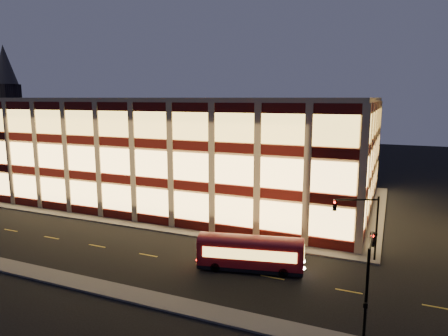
% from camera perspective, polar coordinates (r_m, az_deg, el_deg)
% --- Properties ---
extents(ground, '(200.00, 200.00, 0.00)m').
position_cam_1_polar(ground, '(45.51, -10.77, -8.74)').
color(ground, black).
rests_on(ground, ground).
extents(sidewalk_office_south, '(54.00, 2.00, 0.15)m').
position_cam_1_polar(sidewalk_office_south, '(47.92, -13.12, -7.77)').
color(sidewalk_office_south, '#514F4C').
rests_on(sidewalk_office_south, ground).
extents(sidewalk_office_east, '(2.00, 30.00, 0.15)m').
position_cam_1_polar(sidewalk_office_east, '(54.58, 20.96, -5.99)').
color(sidewalk_office_east, '#514F4C').
rests_on(sidewalk_office_east, ground).
extents(sidewalk_near, '(100.00, 2.00, 0.15)m').
position_cam_1_polar(sidewalk_near, '(36.22, -22.63, -14.26)').
color(sidewalk_near, '#514F4C').
rests_on(sidewalk_near, ground).
extents(office_building, '(50.45, 30.45, 14.50)m').
position_cam_1_polar(office_building, '(59.63, -4.29, 3.00)').
color(office_building, tan).
rests_on(office_building, ground).
extents(church_tower, '(5.00, 5.00, 18.00)m').
position_cam_1_polar(church_tower, '(121.03, -28.34, 6.21)').
color(church_tower, '#2D2621').
rests_on(church_tower, ground).
extents(church_spire, '(6.00, 6.00, 10.00)m').
position_cam_1_polar(church_spire, '(121.20, -28.90, 12.82)').
color(church_spire, '#4C473F').
rests_on(church_spire, church_tower).
extents(traffic_signal_far, '(3.79, 1.87, 6.00)m').
position_cam_1_polar(traffic_signal_far, '(37.39, 19.04, -6.67)').
color(traffic_signal_far, black).
rests_on(traffic_signal_far, ground).
extents(traffic_signal_near, '(0.32, 4.45, 6.00)m').
position_cam_1_polar(traffic_signal_near, '(26.70, 20.00, -13.46)').
color(traffic_signal_near, black).
rests_on(traffic_signal_near, ground).
extents(trolley_bus, '(9.15, 4.06, 3.01)m').
position_cam_1_polar(trolley_bus, '(34.63, 3.80, -11.75)').
color(trolley_bus, maroon).
rests_on(trolley_bus, ground).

